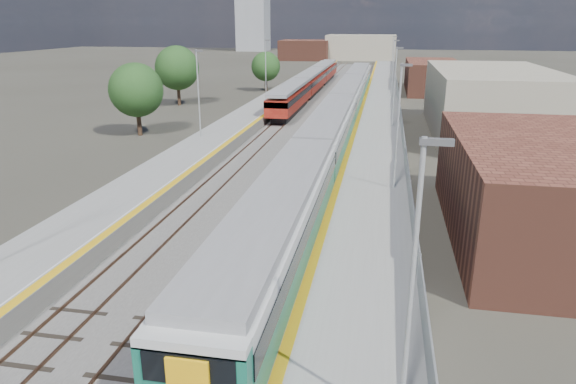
# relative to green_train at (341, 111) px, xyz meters

# --- Properties ---
(ground) EXTENTS (320.00, 320.00, 0.00)m
(ground) POSITION_rel_green_train_xyz_m (-1.50, 7.61, -2.31)
(ground) COLOR #47443A
(ground) RESTS_ON ground
(ballast_bed) EXTENTS (10.50, 155.00, 0.06)m
(ballast_bed) POSITION_rel_green_train_xyz_m (-3.75, 10.11, -2.28)
(ballast_bed) COLOR #565451
(ballast_bed) RESTS_ON ground
(tracks) EXTENTS (8.96, 160.00, 0.17)m
(tracks) POSITION_rel_green_train_xyz_m (-3.15, 11.79, -2.21)
(tracks) COLOR #4C3323
(tracks) RESTS_ON ground
(platform_right) EXTENTS (4.70, 155.00, 8.52)m
(platform_right) POSITION_rel_green_train_xyz_m (3.78, 10.10, -1.78)
(platform_right) COLOR slate
(platform_right) RESTS_ON ground
(platform_left) EXTENTS (4.30, 155.00, 8.52)m
(platform_left) POSITION_rel_green_train_xyz_m (-10.55, 10.10, -1.79)
(platform_left) COLOR slate
(platform_left) RESTS_ON ground
(buildings) EXTENTS (72.00, 185.50, 40.00)m
(buildings) POSITION_rel_green_train_xyz_m (-19.62, 96.21, 8.39)
(buildings) COLOR brown
(buildings) RESTS_ON ground
(green_train) EXTENTS (2.98, 82.95, 3.28)m
(green_train) POSITION_rel_green_train_xyz_m (0.00, 0.00, 0.00)
(green_train) COLOR black
(green_train) RESTS_ON ground
(red_train) EXTENTS (2.64, 53.70, 3.34)m
(red_train) POSITION_rel_green_train_xyz_m (-7.00, 28.62, -0.34)
(red_train) COLOR black
(red_train) RESTS_ON ground
(tree_a) EXTENTS (5.22, 5.22, 7.07)m
(tree_a) POSITION_rel_green_train_xyz_m (-19.50, -4.47, 2.14)
(tree_a) COLOR #382619
(tree_a) RESTS_ON ground
(tree_b) EXTENTS (5.77, 5.77, 7.82)m
(tree_b) POSITION_rel_green_train_xyz_m (-22.98, 14.39, 2.61)
(tree_b) COLOR #382619
(tree_b) RESTS_ON ground
(tree_c) EXTENTS (4.61, 4.61, 6.24)m
(tree_c) POSITION_rel_green_train_xyz_m (-14.74, 30.80, 1.61)
(tree_c) COLOR #382619
(tree_c) RESTS_ON ground
(tree_d) EXTENTS (4.17, 4.17, 5.65)m
(tree_d) POSITION_rel_green_train_xyz_m (21.46, 15.14, 1.24)
(tree_d) COLOR #382619
(tree_d) RESTS_ON ground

